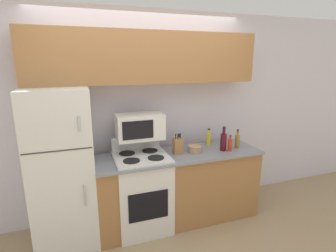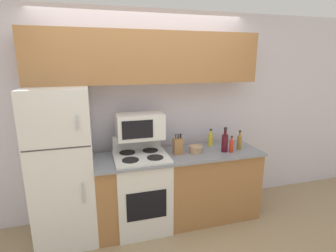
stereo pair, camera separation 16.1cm
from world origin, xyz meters
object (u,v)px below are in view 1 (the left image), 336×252
Objects in this scene: bottle_vinegar at (237,141)px; microwave at (140,126)px; bottle_hot_sauce at (230,145)px; bottle_soy_sauce at (179,142)px; refrigerator at (63,168)px; stove at (142,191)px; bottle_wine_red at (223,141)px; bottle_cooking_spray at (209,138)px; bowl at (195,148)px; knife_block at (178,146)px.

microwave is at bearing 171.52° from bottle_vinegar.
microwave is 1.11m from bottle_hot_sauce.
bottle_vinegar is (0.68, -0.25, 0.02)m from bottle_soy_sauce.
refrigerator reaches higher than bottle_hot_sauce.
bottle_wine_red is (1.01, -0.09, 0.53)m from stove.
bottle_cooking_spray is 0.27m from bottle_wine_red.
bottle_soy_sauce is (0.52, 0.07, -0.27)m from microwave.
stove is at bearing -99.33° from microwave.
microwave reaches higher than bottle_hot_sauce.
bottle_wine_red is at bearing -30.99° from bottle_soy_sauce.
microwave is at bearing -176.86° from bottle_cooking_spray.
bottle_hot_sauce is 0.67× the size of bottle_wine_red.
bottle_wine_red is at bearing 148.95° from bottle_hot_sauce.
bottle_hot_sauce is at bearing -155.51° from bottle_vinegar.
microwave is 1.78× the size of bottle_wine_red.
bottle_hot_sauce is at bearing -65.95° from bottle_cooking_spray.
bowl is (1.50, -0.09, 0.08)m from refrigerator.
knife_block is 0.23m from bowl.
refrigerator is 1.59× the size of stove.
bottle_cooking_spray is at bearing 3.42° from refrigerator.
stove is 0.75m from bottle_soy_sauce.
stove reaches higher than bowl.
microwave reaches higher than bowl.
bottle_vinegar is (1.22, -0.06, 0.51)m from stove.
knife_block reaches higher than stove.
stove is 1.33m from bottle_vinegar.
stove is 6.35× the size of bowl.
bottle_hot_sauce is 0.33m from bottle_cooking_spray.
knife_block is at bearing 169.24° from bottle_hot_sauce.
stove is at bearing 173.31° from bottle_hot_sauce.
bottle_cooking_spray is (-0.13, 0.30, 0.01)m from bottle_hot_sauce.
refrigerator is at bearing 176.73° from bowl.
refrigerator reaches higher than bottle_cooking_spray.
bottle_cooking_spray is (0.40, -0.02, 0.02)m from bottle_soy_sauce.
bottle_vinegar reaches higher than bottle_hot_sauce.
bottle_wine_red is at bearing -11.76° from microwave.
knife_block is at bearing -116.69° from bottle_soy_sauce.
knife_block is 1.47× the size of bowl.
bottle_hot_sauce is (0.53, -0.32, 0.01)m from bottle_soy_sauce.
stove is 1.08m from bottle_cooking_spray.
stove is at bearing -160.18° from bottle_soy_sauce.
bottle_soy_sauce is 0.55m from bottle_wine_red.
knife_block is 1.24× the size of bottle_hot_sauce.
refrigerator is 1.39m from bottle_soy_sauce.
knife_block is 0.53m from bottle_cooking_spray.
bottle_wine_red is (-0.07, 0.04, 0.04)m from bottle_hot_sauce.
bowl is (0.22, -0.02, -0.05)m from knife_block.
microwave is 0.72m from bowl.
refrigerator reaches higher than bottle_soy_sauce.
bottle_vinegar is at bearing 6.98° from bottle_wine_red.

